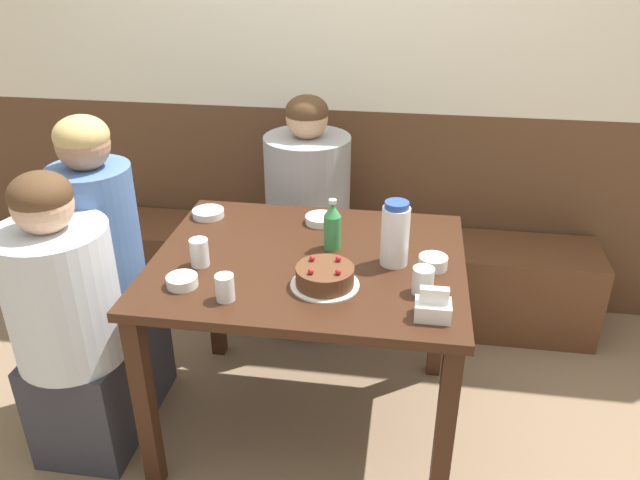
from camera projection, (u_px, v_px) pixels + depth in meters
The scene contains 18 objects.
ground_plane at pixel (310, 420), 2.59m from camera, with size 12.00×12.00×0.00m, color #846B51.
back_wall at pixel (345, 64), 2.95m from camera, with size 4.80×0.04×2.50m.
bench_seat at pixel (336, 274), 3.22m from camera, with size 2.56×0.38×0.45m.
dining_table at pixel (309, 283), 2.29m from camera, with size 1.12×0.90×0.77m.
birthday_cake at pixel (325, 277), 2.06m from camera, with size 0.23×0.23×0.09m.
water_pitcher at pixel (395, 234), 2.16m from camera, with size 0.10×0.10×0.24m.
soju_bottle at pixel (332, 226), 2.27m from camera, with size 0.06×0.06×0.19m.
napkin_holder at pixel (433, 307), 1.89m from camera, with size 0.11×0.08×0.11m.
bowl_soup_white at pixel (321, 219), 2.50m from camera, with size 0.13×0.13×0.03m.
bowl_rice_small at pixel (182, 281), 2.06m from camera, with size 0.10×0.10×0.04m.
bowl_side_dish at pixel (208, 213), 2.55m from camera, with size 0.13×0.13×0.03m.
bowl_sauce_shallow at pixel (433, 262), 2.17m from camera, with size 0.10×0.10×0.04m.
glass_water_tall at pixel (225, 288), 1.98m from camera, with size 0.06×0.06×0.09m.
glass_tumbler_short at pixel (199, 252), 2.18m from camera, with size 0.07×0.07×0.10m.
glass_shot_small at pixel (423, 280), 2.02m from camera, with size 0.07×0.07×0.09m.
person_teal_shirt at pixel (69, 325), 2.21m from camera, with size 0.38×0.38×1.15m.
person_pale_blue_shirt at pixel (308, 218), 2.96m from camera, with size 0.40×0.40×1.18m.
person_grey_tee at pixel (107, 279), 2.47m from camera, with size 0.34×0.31×1.25m.
Camera 1 is at (0.34, -1.94, 1.85)m, focal length 35.00 mm.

